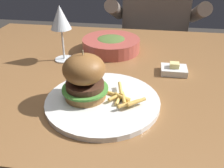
# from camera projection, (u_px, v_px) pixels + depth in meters

# --- Properties ---
(dining_table) EXTENTS (1.33, 0.89, 0.74)m
(dining_table) POSITION_uv_depth(u_px,v_px,m) (128.00, 92.00, 0.87)
(dining_table) COLOR brown
(dining_table) RESTS_ON ground
(main_plate) EXTENTS (0.30, 0.30, 0.01)m
(main_plate) POSITION_uv_depth(u_px,v_px,m) (103.00, 101.00, 0.65)
(main_plate) COLOR white
(main_plate) RESTS_ON dining_table
(burger_sandwich) EXTENTS (0.12, 0.12, 0.13)m
(burger_sandwich) POSITION_uv_depth(u_px,v_px,m) (84.00, 77.00, 0.63)
(burger_sandwich) COLOR #9E6B38
(burger_sandwich) RESTS_ON main_plate
(fries_pile) EXTENTS (0.10, 0.12, 0.02)m
(fries_pile) POSITION_uv_depth(u_px,v_px,m) (123.00, 98.00, 0.64)
(fries_pile) COLOR #E0B251
(fries_pile) RESTS_ON main_plate
(wine_glass) EXTENTS (0.07, 0.07, 0.19)m
(wine_glass) POSITION_uv_depth(u_px,v_px,m) (60.00, 20.00, 0.83)
(wine_glass) COLOR silver
(wine_glass) RESTS_ON dining_table
(butter_dish) EXTENTS (0.08, 0.06, 0.04)m
(butter_dish) POSITION_uv_depth(u_px,v_px,m) (174.00, 69.00, 0.80)
(butter_dish) COLOR white
(butter_dish) RESTS_ON dining_table
(soup_bowl) EXTENTS (0.22, 0.22, 0.05)m
(soup_bowl) POSITION_uv_depth(u_px,v_px,m) (111.00, 44.00, 0.96)
(soup_bowl) COLOR #B24C42
(soup_bowl) RESTS_ON dining_table
(diner_person) EXTENTS (0.51, 0.36, 1.18)m
(diner_person) POSITION_uv_depth(u_px,v_px,m) (153.00, 44.00, 1.52)
(diner_person) COLOR #282833
(diner_person) RESTS_ON ground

